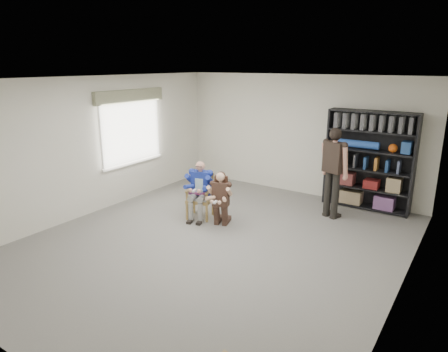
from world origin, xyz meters
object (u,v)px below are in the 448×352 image
Objects in this scene: kneeling_woman at (220,199)px; standing_man at (333,174)px; bookshelf at (369,161)px; armchair at (200,196)px; seated_man at (200,190)px.

standing_man is at bearing 27.59° from kneeling_woman.
kneeling_woman is 3.33m from bookshelf.
armchair is 0.60m from kneeling_woman.
seated_man is at bearing 0.00° from armchair.
seated_man is at bearing 151.04° from kneeling_woman.
bookshelf is at bearing 33.99° from kneeling_woman.
kneeling_woman reaches higher than armchair.
armchair is at bearing 151.04° from kneeling_woman.
kneeling_woman is 2.31m from standing_man.
bookshelf is (2.06, 2.57, 0.51)m from kneeling_woman.
kneeling_woman is at bearing -115.58° from standing_man.
standing_man reaches higher than seated_man.
armchair is 0.77× the size of seated_man.
standing_man is at bearing 16.85° from seated_man.
armchair is at bearing 0.00° from seated_man.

